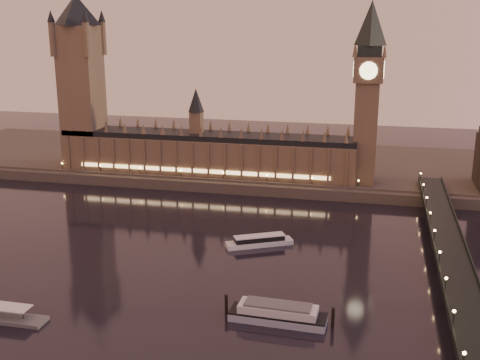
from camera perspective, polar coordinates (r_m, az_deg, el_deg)
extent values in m
plane|color=black|center=(250.89, -1.96, -8.10)|extent=(700.00, 700.00, 0.00)
cube|color=#423D35|center=(400.32, 8.28, 1.19)|extent=(560.00, 130.00, 6.00)
cube|color=brown|center=(366.96, -3.19, 2.28)|extent=(180.00, 26.00, 22.00)
cube|color=black|center=(364.33, -3.22, 4.21)|extent=(180.00, 22.00, 3.20)
cube|color=#FFCC7F|center=(355.81, -3.78, 0.86)|extent=(153.00, 0.25, 2.20)
cube|color=brown|center=(390.70, -14.72, 7.52)|extent=(22.00, 22.00, 88.00)
cone|color=black|center=(387.53, -15.26, 15.30)|extent=(31.68, 31.68, 18.00)
cube|color=brown|center=(349.41, 11.79, 4.33)|extent=(13.00, 13.00, 58.00)
cube|color=brown|center=(344.56, 12.12, 10.22)|extent=(16.00, 16.00, 14.00)
cylinder|color=#FFEAA5|center=(336.41, 12.09, 10.10)|extent=(9.60, 0.35, 9.60)
cylinder|color=#FFEAA5|center=(344.79, 10.74, 10.29)|extent=(0.35, 9.60, 9.60)
cube|color=black|center=(343.87, 12.21, 11.87)|extent=(13.00, 13.00, 6.00)
cone|color=black|center=(343.38, 12.36, 14.37)|extent=(17.68, 17.68, 24.00)
cube|color=black|center=(242.66, 19.73, -7.84)|extent=(13.00, 260.00, 2.00)
cube|color=black|center=(241.34, 18.27, -7.45)|extent=(0.60, 260.00, 1.00)
cube|color=black|center=(243.02, 21.25, -7.57)|extent=(0.60, 260.00, 1.00)
cube|color=silver|center=(271.18, 1.85, -6.00)|extent=(29.75, 19.79, 2.21)
cube|color=black|center=(270.38, 1.86, -5.57)|extent=(22.26, 15.11, 2.21)
cube|color=silver|center=(269.92, 1.86, -5.31)|extent=(22.91, 15.62, 0.40)
cube|color=#9CADC6|center=(208.23, 3.60, -12.91)|extent=(32.96, 10.40, 2.65)
cube|color=black|center=(207.49, 3.61, -12.52)|extent=(32.96, 10.40, 0.51)
cube|color=silver|center=(206.76, 3.62, -12.14)|extent=(26.81, 9.15, 2.65)
cube|color=#595B5E|center=(205.99, 3.63, -11.72)|extent=(22.69, 7.98, 0.71)
cylinder|color=black|center=(211.99, -1.31, -11.68)|extent=(1.12, 1.12, 6.94)
cylinder|color=black|center=(205.78, 8.80, -12.76)|extent=(1.12, 1.12, 6.94)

